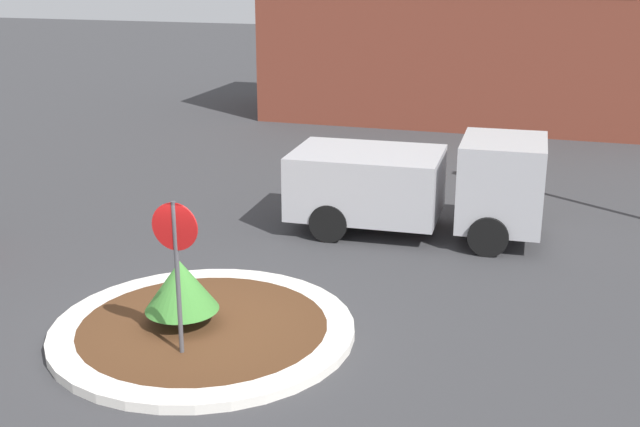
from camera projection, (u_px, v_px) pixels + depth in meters
ground_plane at (204, 333)px, 13.13m from camera, size 120.00×120.00×0.00m
traffic_island at (203, 329)px, 13.10m from camera, size 4.96×4.96×0.16m
stop_sign at (176, 252)px, 11.69m from camera, size 0.72×0.07×2.55m
island_shrub at (181, 285)px, 12.91m from camera, size 1.20×1.20×1.10m
utility_truck at (419, 183)px, 17.60m from camera, size 5.54×2.57×2.23m
storefront_building at (476, 39)px, 29.82m from camera, size 15.26×6.07×5.99m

